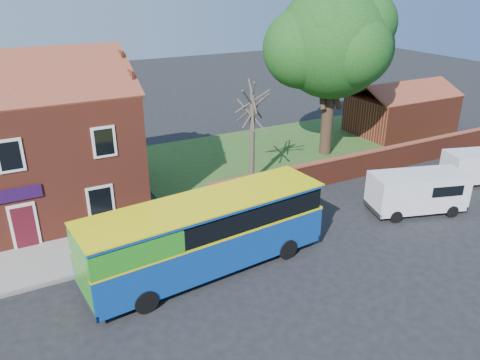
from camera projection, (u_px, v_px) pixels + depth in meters
ground at (235, 292)px, 18.78m from camera, size 120.00×120.00×0.00m
pavement at (33, 265)px, 20.42m from camera, size 18.00×3.50×0.12m
kerb at (37, 287)px, 18.99m from camera, size 18.00×0.15×0.14m
grass_strip at (310, 147)px, 34.92m from camera, size 26.00×12.00×0.04m
shop_building at (9, 154)px, 23.76m from camera, size 12.30×8.13×10.50m
boundary_wall at (366, 163)px, 29.73m from camera, size 22.00×0.38×1.60m
outbuilding at (401, 112)px, 38.16m from camera, size 8.20×5.06×4.17m
bus at (200, 234)px, 19.43m from camera, size 10.79×3.67×3.22m
van_near at (417, 191)px, 24.82m from camera, size 5.37×3.37×2.20m
large_tree at (332, 45)px, 31.01m from camera, size 9.51×7.52×11.60m
bare_tree at (252, 135)px, 27.71m from camera, size 2.25×2.68×6.00m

